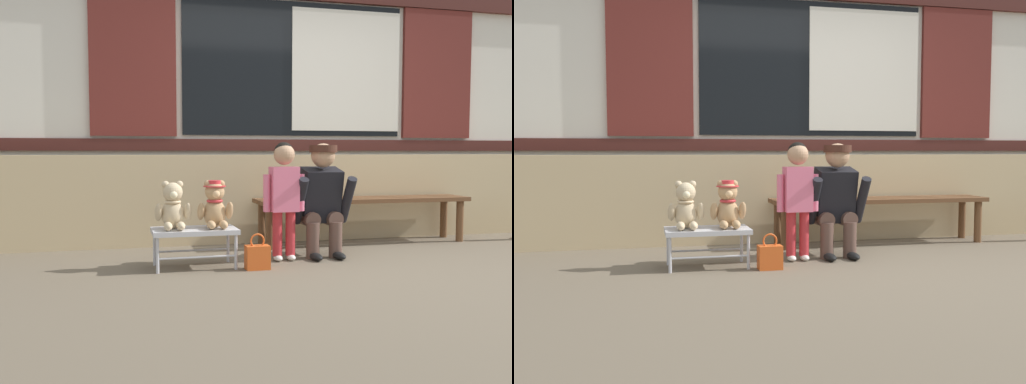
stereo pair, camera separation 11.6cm
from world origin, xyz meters
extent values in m
plane|color=brown|center=(0.00, 0.00, 0.00)|extent=(60.00, 60.00, 0.00)
cube|color=tan|center=(0.00, 1.43, 0.42)|extent=(7.87, 0.25, 0.85)
cube|color=silver|center=(0.00, 1.95, 1.83)|extent=(8.03, 0.20, 3.65)
cube|color=#471E19|center=(0.00, 1.83, 0.95)|extent=(7.39, 0.04, 0.12)
cube|color=black|center=(0.00, 1.84, 1.75)|extent=(2.40, 0.03, 1.40)
cube|color=silver|center=(0.58, 1.82, 1.75)|extent=(1.24, 0.02, 1.29)
cube|color=maroon|center=(-1.68, 1.83, 1.75)|extent=(0.84, 0.05, 1.43)
cube|color=maroon|center=(1.68, 1.83, 1.75)|extent=(0.84, 0.05, 1.43)
cube|color=brown|center=(0.44, 0.92, 0.42)|extent=(2.10, 0.11, 0.04)
cube|color=brown|center=(0.44, 1.06, 0.42)|extent=(2.10, 0.11, 0.04)
cube|color=brown|center=(0.44, 1.20, 0.42)|extent=(2.10, 0.11, 0.04)
cylinder|color=brown|center=(-0.53, 0.92, 0.20)|extent=(0.07, 0.07, 0.40)
cylinder|color=brown|center=(-0.53, 1.20, 0.20)|extent=(0.07, 0.07, 0.40)
cylinder|color=brown|center=(1.41, 0.92, 0.20)|extent=(0.07, 0.07, 0.40)
cylinder|color=brown|center=(1.41, 1.20, 0.20)|extent=(0.07, 0.07, 0.40)
cube|color=#BCBCC1|center=(-1.30, 0.31, 0.28)|extent=(0.64, 0.36, 0.04)
cylinder|color=#BCBCC1|center=(-1.59, 0.16, 0.13)|extent=(0.02, 0.02, 0.26)
cylinder|color=#BCBCC1|center=(-1.59, 0.46, 0.13)|extent=(0.02, 0.02, 0.26)
cylinder|color=#BCBCC1|center=(-1.01, 0.16, 0.13)|extent=(0.02, 0.02, 0.26)
cylinder|color=#BCBCC1|center=(-1.01, 0.46, 0.13)|extent=(0.02, 0.02, 0.26)
cylinder|color=#BCBCC1|center=(-1.30, 0.16, 0.10)|extent=(0.58, 0.02, 0.02)
cylinder|color=#BCBCC1|center=(-1.30, 0.46, 0.10)|extent=(0.58, 0.02, 0.02)
ellipsoid|color=#CCB289|center=(-1.46, 0.33, 0.41)|extent=(0.17, 0.14, 0.22)
sphere|color=#CCB289|center=(-1.46, 0.32, 0.58)|extent=(0.15, 0.15, 0.15)
sphere|color=#FFEEBB|center=(-1.46, 0.27, 0.56)|extent=(0.06, 0.06, 0.06)
sphere|color=#CCB289|center=(-1.51, 0.33, 0.63)|extent=(0.06, 0.06, 0.06)
ellipsoid|color=#CCB289|center=(-1.57, 0.30, 0.43)|extent=(0.06, 0.11, 0.16)
ellipsoid|color=#CCB289|center=(-1.51, 0.22, 0.33)|extent=(0.06, 0.15, 0.06)
sphere|color=#CCB289|center=(-1.41, 0.33, 0.63)|extent=(0.06, 0.06, 0.06)
ellipsoid|color=#CCB289|center=(-1.35, 0.30, 0.43)|extent=(0.06, 0.11, 0.16)
ellipsoid|color=#CCB289|center=(-1.41, 0.22, 0.33)|extent=(0.06, 0.15, 0.06)
torus|color=beige|center=(-1.46, 0.33, 0.51)|extent=(0.13, 0.13, 0.02)
ellipsoid|color=tan|center=(-1.14, 0.33, 0.41)|extent=(0.17, 0.14, 0.22)
sphere|color=tan|center=(-1.14, 0.32, 0.58)|extent=(0.15, 0.15, 0.15)
sphere|color=#F4C188|center=(-1.14, 0.27, 0.56)|extent=(0.06, 0.06, 0.06)
sphere|color=tan|center=(-1.19, 0.33, 0.63)|extent=(0.06, 0.06, 0.06)
ellipsoid|color=tan|center=(-1.25, 0.30, 0.43)|extent=(0.06, 0.11, 0.16)
ellipsoid|color=tan|center=(-1.19, 0.22, 0.33)|extent=(0.06, 0.15, 0.06)
sphere|color=tan|center=(-1.09, 0.33, 0.63)|extent=(0.06, 0.06, 0.06)
ellipsoid|color=tan|center=(-1.03, 0.30, 0.43)|extent=(0.06, 0.11, 0.16)
ellipsoid|color=tan|center=(-1.09, 0.22, 0.33)|extent=(0.06, 0.15, 0.06)
torus|color=red|center=(-1.14, 0.33, 0.51)|extent=(0.13, 0.13, 0.02)
cylinder|color=red|center=(-1.14, 0.33, 0.62)|extent=(0.17, 0.17, 0.01)
cylinder|color=red|center=(-1.14, 0.33, 0.64)|extent=(0.10, 0.10, 0.04)
cylinder|color=#B7282D|center=(-0.61, 0.41, 0.22)|extent=(0.08, 0.08, 0.36)
ellipsoid|color=silver|center=(-0.61, 0.39, 0.03)|extent=(0.07, 0.12, 0.05)
cylinder|color=#B7282D|center=(-0.50, 0.41, 0.22)|extent=(0.08, 0.08, 0.36)
ellipsoid|color=silver|center=(-0.50, 0.39, 0.03)|extent=(0.07, 0.12, 0.05)
cube|color=#E56B89|center=(-0.56, 0.41, 0.58)|extent=(0.22, 0.15, 0.36)
cylinder|color=#E56B89|center=(-0.70, 0.41, 0.55)|extent=(0.06, 0.06, 0.30)
cylinder|color=#E56B89|center=(-0.41, 0.41, 0.55)|extent=(0.06, 0.06, 0.30)
sphere|color=tan|center=(-0.56, 0.41, 0.86)|extent=(0.17, 0.17, 0.17)
sphere|color=black|center=(-0.56, 0.42, 0.88)|extent=(0.16, 0.16, 0.16)
cylinder|color=brown|center=(-0.31, 0.42, 0.15)|extent=(0.11, 0.11, 0.30)
cylinder|color=brown|center=(-0.31, 0.56, 0.32)|extent=(0.13, 0.32, 0.13)
ellipsoid|color=black|center=(-0.31, 0.34, 0.03)|extent=(0.09, 0.20, 0.06)
cylinder|color=brown|center=(-0.11, 0.42, 0.15)|extent=(0.11, 0.11, 0.30)
cylinder|color=brown|center=(-0.11, 0.56, 0.32)|extent=(0.13, 0.32, 0.13)
ellipsoid|color=black|center=(-0.11, 0.34, 0.03)|extent=(0.09, 0.20, 0.06)
cube|color=black|center=(-0.21, 0.53, 0.52)|extent=(0.32, 0.30, 0.47)
cylinder|color=black|center=(-0.42, 0.43, 0.48)|extent=(0.08, 0.28, 0.40)
cylinder|color=black|center=(0.00, 0.43, 0.48)|extent=(0.08, 0.28, 0.40)
sphere|color=tan|center=(-0.21, 0.46, 0.85)|extent=(0.20, 0.20, 0.20)
cylinder|color=#422319|center=(-0.21, 0.46, 0.91)|extent=(0.23, 0.23, 0.06)
cube|color=brown|center=(-0.02, 0.62, 0.38)|extent=(0.10, 0.22, 0.16)
cube|color=#DB561E|center=(-0.85, 0.13, 0.09)|extent=(0.18, 0.11, 0.18)
torus|color=#DB561E|center=(-0.85, 0.13, 0.22)|extent=(0.11, 0.01, 0.11)
camera|label=1|loc=(-1.90, -3.93, 0.88)|focal=39.66mm
camera|label=2|loc=(-1.78, -3.95, 0.88)|focal=39.66mm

